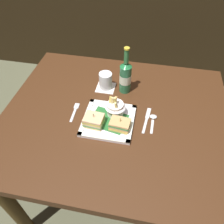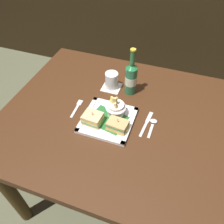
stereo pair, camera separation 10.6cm
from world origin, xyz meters
The scene contains 12 objects.
ground_plane centered at (0.00, 0.00, 0.00)m, with size 6.00×6.00×0.00m, color #575840.
dining_table centered at (0.00, 0.00, 0.64)m, with size 1.11×0.94×0.75m.
square_plate centered at (-0.02, -0.05, 0.76)m, with size 0.24×0.24×0.02m.
sandwich_half_left centered at (-0.08, -0.09, 0.78)m, with size 0.09×0.08×0.07m.
sandwich_half_right centered at (0.04, -0.09, 0.78)m, with size 0.10×0.07×0.07m.
fries_cup centered at (0.00, -0.01, 0.81)m, with size 0.10×0.10×0.11m.
beer_bottle centered at (0.02, 0.19, 0.84)m, with size 0.06×0.06×0.26m.
drink_coaster centered at (-0.09, 0.19, 0.75)m, with size 0.10×0.10×0.00m, color white.
water_glass centered at (-0.09, 0.19, 0.79)m, with size 0.07×0.07×0.09m.
fork centered at (-0.20, -0.02, 0.75)m, with size 0.03×0.13×0.00m.
knife centered at (0.15, 0.00, 0.75)m, with size 0.03×0.17×0.00m.
spoon centered at (0.18, 0.00, 0.75)m, with size 0.03×0.12×0.01m.
Camera 2 is at (0.23, -0.72, 1.55)m, focal length 35.98 mm.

